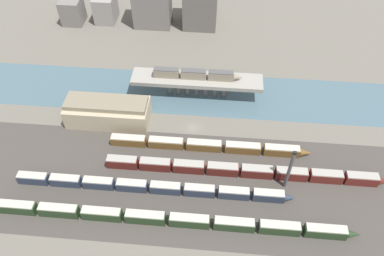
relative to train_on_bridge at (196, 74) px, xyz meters
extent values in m
plane|color=#666056|center=(0.17, -18.40, -9.51)|extent=(400.00, 400.00, 0.00)
cube|color=#423D38|center=(0.17, -42.40, -9.51)|extent=(280.00, 42.00, 0.01)
cube|color=#47606B|center=(0.17, 0.00, -9.51)|extent=(320.00, 24.38, 0.01)
cube|color=gray|center=(0.17, 0.00, -2.54)|extent=(49.18, 9.09, 1.60)
cylinder|color=slate|center=(-10.28, 0.00, -6.42)|extent=(2.17, 2.17, 6.17)
cylinder|color=slate|center=(-6.80, 0.00, -6.42)|extent=(2.17, 2.17, 6.17)
cylinder|color=slate|center=(-3.32, 0.00, -6.42)|extent=(2.17, 2.17, 6.17)
cylinder|color=slate|center=(0.17, 0.00, -6.42)|extent=(2.17, 2.17, 6.17)
cylinder|color=slate|center=(3.65, 0.00, -6.42)|extent=(2.17, 2.17, 6.17)
cylinder|color=slate|center=(7.13, 0.00, -6.42)|extent=(2.17, 2.17, 6.17)
cylinder|color=slate|center=(10.62, 0.00, -6.42)|extent=(2.17, 2.17, 6.17)
cube|color=gray|center=(-11.30, 0.00, -0.16)|extent=(9.42, 2.65, 3.17)
cube|color=#4C4C4C|center=(-11.30, 0.00, 1.63)|extent=(9.05, 2.44, 0.40)
cube|color=gray|center=(-1.10, 0.00, -0.16)|extent=(9.42, 2.65, 3.17)
cube|color=#4C4C4C|center=(-1.10, 0.00, 1.63)|extent=(9.05, 2.44, 0.40)
cube|color=gray|center=(9.10, 0.00, -0.16)|extent=(9.42, 2.65, 3.17)
cube|color=#4C4C4C|center=(9.10, 0.00, 1.63)|extent=(9.05, 2.44, 0.40)
cone|color=gray|center=(15.46, 0.00, -0.32)|extent=(3.30, 2.39, 2.39)
cube|color=#23381E|center=(-48.32, -55.93, -7.76)|extent=(11.60, 2.80, 3.50)
cube|color=#B7B2A3|center=(-48.32, -55.93, -5.81)|extent=(11.14, 2.57, 0.40)
cube|color=#23381E|center=(-35.63, -55.93, -7.76)|extent=(11.60, 2.80, 3.50)
cube|color=#B7B2A3|center=(-35.63, -55.93, -5.81)|extent=(11.14, 2.57, 0.40)
cube|color=#23381E|center=(-22.94, -55.93, -7.76)|extent=(11.60, 2.80, 3.50)
cube|color=#B7B2A3|center=(-22.94, -55.93, -5.81)|extent=(11.14, 2.57, 0.40)
cube|color=#23381E|center=(-10.25, -55.93, -7.76)|extent=(11.60, 2.80, 3.50)
cube|color=#B7B2A3|center=(-10.25, -55.93, -5.81)|extent=(11.14, 2.57, 0.40)
cube|color=#23381E|center=(2.44, -55.93, -7.76)|extent=(11.60, 2.80, 3.50)
cube|color=#B7B2A3|center=(2.44, -55.93, -5.81)|extent=(11.14, 2.57, 0.40)
cube|color=#23381E|center=(15.13, -55.93, -7.76)|extent=(11.60, 2.80, 3.50)
cube|color=#B7B2A3|center=(15.13, -55.93, -5.81)|extent=(11.14, 2.57, 0.40)
cube|color=#23381E|center=(27.82, -55.93, -7.76)|extent=(11.60, 2.80, 3.50)
cube|color=#B7B2A3|center=(27.82, -55.93, -5.81)|extent=(11.14, 2.57, 0.40)
cube|color=#23381E|center=(40.51, -55.93, -7.76)|extent=(11.60, 2.80, 3.50)
cube|color=#B7B2A3|center=(40.51, -55.93, -5.81)|extent=(11.14, 2.57, 0.40)
cone|color=#23381E|center=(48.34, -55.93, -7.93)|extent=(4.06, 2.52, 2.52)
cube|color=#2D384C|center=(-47.39, -45.46, -7.92)|extent=(9.46, 2.77, 3.17)
cube|color=#B7B2A3|center=(-47.39, -45.46, -6.14)|extent=(9.08, 2.55, 0.40)
cube|color=#2D384C|center=(-37.00, -45.46, -7.92)|extent=(9.46, 2.77, 3.17)
cube|color=#B7B2A3|center=(-37.00, -45.46, -6.14)|extent=(9.08, 2.55, 0.40)
cube|color=#2D384C|center=(-26.62, -45.46, -7.92)|extent=(9.46, 2.77, 3.17)
cube|color=#B7B2A3|center=(-26.62, -45.46, -6.14)|extent=(9.08, 2.55, 0.40)
cube|color=#2D384C|center=(-16.23, -45.46, -7.92)|extent=(9.46, 2.77, 3.17)
cube|color=#B7B2A3|center=(-16.23, -45.46, -6.14)|extent=(9.08, 2.55, 0.40)
cube|color=#2D384C|center=(-5.85, -45.46, -7.92)|extent=(9.46, 2.77, 3.17)
cube|color=#B7B2A3|center=(-5.85, -45.46, -6.14)|extent=(9.08, 2.55, 0.40)
cube|color=#2D384C|center=(4.54, -45.46, -7.92)|extent=(9.46, 2.77, 3.17)
cube|color=#B7B2A3|center=(4.54, -45.46, -6.14)|extent=(9.08, 2.55, 0.40)
cube|color=#2D384C|center=(14.92, -45.46, -7.92)|extent=(9.46, 2.77, 3.17)
cube|color=#B7B2A3|center=(14.92, -45.46, -6.14)|extent=(9.08, 2.55, 0.40)
cube|color=#2D384C|center=(25.31, -45.46, -7.92)|extent=(9.46, 2.77, 3.17)
cube|color=#B7B2A3|center=(25.31, -45.46, -6.14)|extent=(9.08, 2.55, 0.40)
cone|color=#2D384C|center=(31.69, -45.46, -8.08)|extent=(3.31, 2.49, 2.49)
cube|color=#5B1E19|center=(-21.03, -36.95, -7.78)|extent=(10.02, 3.03, 3.47)
cube|color=#9E998E|center=(-21.03, -36.95, -5.84)|extent=(9.62, 2.78, 0.40)
cube|color=#5B1E19|center=(-10.26, -36.95, -7.78)|extent=(10.02, 3.03, 3.47)
cube|color=#9E998E|center=(-10.26, -36.95, -5.84)|extent=(9.62, 2.78, 0.40)
cube|color=#5B1E19|center=(0.51, -36.95, -7.78)|extent=(10.02, 3.03, 3.47)
cube|color=#9E998E|center=(0.51, -36.95, -5.84)|extent=(9.62, 2.78, 0.40)
cube|color=#5B1E19|center=(11.28, -36.95, -7.78)|extent=(10.02, 3.03, 3.47)
cube|color=#9E998E|center=(11.28, -36.95, -5.84)|extent=(9.62, 2.78, 0.40)
cube|color=#5B1E19|center=(22.05, -36.95, -7.78)|extent=(10.02, 3.03, 3.47)
cube|color=#9E998E|center=(22.05, -36.95, -5.84)|extent=(9.62, 2.78, 0.40)
cube|color=#5B1E19|center=(32.82, -36.95, -7.78)|extent=(10.02, 3.03, 3.47)
cube|color=#9E998E|center=(32.82, -36.95, -5.84)|extent=(9.62, 2.78, 0.40)
cube|color=#5B1E19|center=(43.59, -36.95, -7.78)|extent=(10.02, 3.03, 3.47)
cube|color=#9E998E|center=(43.59, -36.95, -5.84)|extent=(9.62, 2.78, 0.40)
cube|color=#5B1E19|center=(54.36, -36.95, -7.78)|extent=(10.02, 3.03, 3.47)
cube|color=#9E998E|center=(54.36, -36.95, -5.84)|extent=(9.62, 2.78, 0.40)
cone|color=#5B1E19|center=(61.13, -36.95, -7.95)|extent=(3.51, 2.72, 2.72)
cube|color=brown|center=(-20.98, -27.52, -7.96)|extent=(11.87, 2.93, 3.09)
cube|color=#B7B2A3|center=(-20.98, -27.52, -6.22)|extent=(11.40, 2.70, 0.40)
cube|color=brown|center=(-8.09, -27.52, -7.96)|extent=(11.87, 2.93, 3.09)
cube|color=#B7B2A3|center=(-8.09, -27.52, -6.22)|extent=(11.40, 2.70, 0.40)
cube|color=brown|center=(4.80, -27.52, -7.96)|extent=(11.87, 2.93, 3.09)
cube|color=#B7B2A3|center=(4.80, -27.52, -6.22)|extent=(11.40, 2.70, 0.40)
cube|color=brown|center=(17.70, -27.52, -7.96)|extent=(11.87, 2.93, 3.09)
cube|color=#B7B2A3|center=(17.70, -27.52, -6.22)|extent=(11.40, 2.70, 0.40)
cube|color=brown|center=(30.59, -27.52, -7.96)|extent=(11.87, 2.93, 3.09)
cube|color=#B7B2A3|center=(30.59, -27.52, -6.22)|extent=(11.40, 2.70, 0.40)
cone|color=brown|center=(38.60, -27.52, -8.12)|extent=(4.15, 2.64, 2.64)
cube|color=tan|center=(-30.20, -16.86, -5.71)|extent=(29.12, 11.99, 7.60)
cube|color=#7C725C|center=(-30.20, -16.86, -1.08)|extent=(28.54, 8.40, 1.67)
cylinder|color=#4C4C51|center=(30.74, -40.24, -1.74)|extent=(1.05, 1.05, 15.54)
cube|color=black|center=(30.74, -40.24, 6.63)|extent=(1.00, 0.70, 1.20)
cube|color=slate|center=(-62.27, 46.03, -3.71)|extent=(9.52, 10.08, 11.60)
cube|color=gray|center=(-47.14, 49.31, -3.38)|extent=(9.45, 11.71, 12.27)
cube|color=slate|center=(-24.26, 47.63, 1.91)|extent=(16.94, 11.60, 22.83)
cube|color=#605B56|center=(-2.12, 49.84, 0.90)|extent=(15.27, 15.32, 20.81)
camera|label=1|loc=(7.72, -108.17, 88.44)|focal=35.00mm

